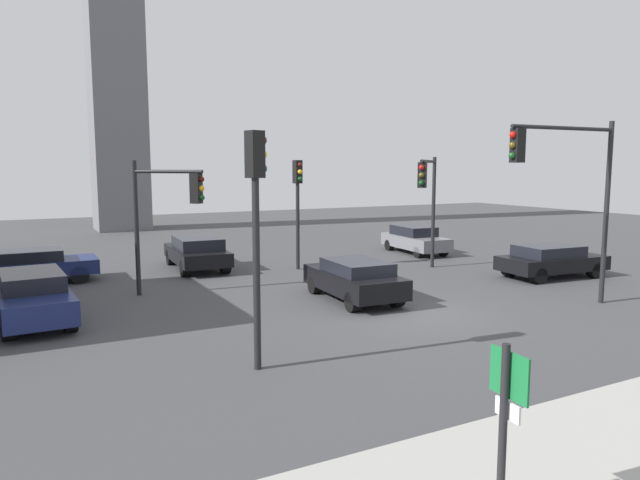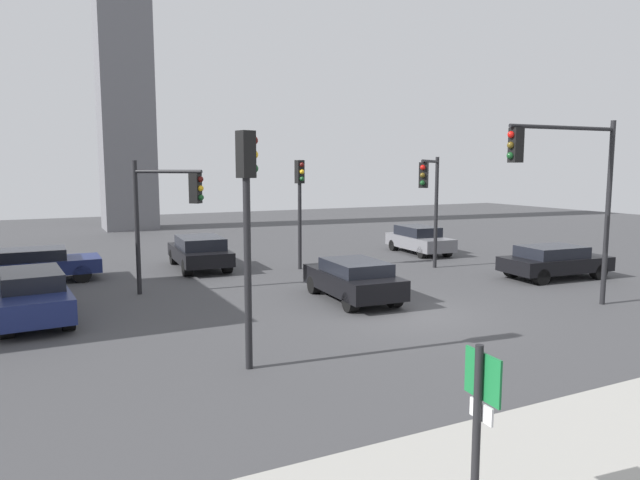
{
  "view_description": "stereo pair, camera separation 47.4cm",
  "coord_description": "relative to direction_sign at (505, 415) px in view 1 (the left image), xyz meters",
  "views": [
    {
      "loc": [
        -10.49,
        -14.02,
        4.46
      ],
      "look_at": [
        -0.65,
        4.64,
        1.79
      ],
      "focal_mm": 32.34,
      "sensor_mm": 36.0,
      "label": 1
    },
    {
      "loc": [
        -10.07,
        -14.24,
        4.46
      ],
      "look_at": [
        -0.65,
        4.64,
        1.79
      ],
      "focal_mm": 32.34,
      "sensor_mm": 36.0,
      "label": 2
    }
  ],
  "objects": [
    {
      "name": "ground_plane",
      "position": [
        5.48,
        9.27,
        -1.53
      ],
      "size": [
        82.62,
        82.62,
        0.0
      ],
      "primitive_type": "plane",
      "color": "#424244"
    },
    {
      "name": "direction_sign",
      "position": [
        0.0,
        0.0,
        0.0
      ],
      "size": [
        0.15,
        0.64,
        2.25
      ],
      "rotation": [
        0.0,
        0.0,
        -0.07
      ],
      "color": "black",
      "rests_on": "ground_plane"
    },
    {
      "name": "traffic_light_0",
      "position": [
        -0.45,
        6.82,
        2.12
      ],
      "size": [
        0.49,
        0.39,
        5.23
      ],
      "rotation": [
        0.0,
        0.0,
        0.25
      ],
      "color": "black",
      "rests_on": "ground_plane"
    },
    {
      "name": "traffic_light_1",
      "position": [
        5.81,
        17.8,
        1.81
      ],
      "size": [
        0.36,
        0.48,
        4.76
      ],
      "rotation": [
        0.0,
        0.0,
        -1.45
      ],
      "color": "black",
      "rests_on": "ground_plane"
    },
    {
      "name": "traffic_light_2",
      "position": [
        10.1,
        7.5,
        2.71
      ],
      "size": [
        4.29,
        0.43,
        5.92
      ],
      "rotation": [
        0.0,
        0.0,
        3.09
      ],
      "color": "black",
      "rests_on": "ground_plane"
    },
    {
      "name": "traffic_light_3",
      "position": [
        -0.51,
        14.85,
        1.71
      ],
      "size": [
        1.97,
        2.05,
        4.7
      ],
      "rotation": [
        0.0,
        0.0,
        -0.81
      ],
      "color": "black",
      "rests_on": "ground_plane"
    },
    {
      "name": "traffic_light_4",
      "position": [
        10.25,
        14.47,
        1.99
      ],
      "size": [
        2.49,
        2.25,
        4.91
      ],
      "rotation": [
        0.0,
        0.0,
        -2.41
      ],
      "color": "black",
      "rests_on": "ground_plane"
    },
    {
      "name": "car_0",
      "position": [
        4.91,
        11.54,
        -0.79
      ],
      "size": [
        2.13,
        4.34,
        1.38
      ],
      "rotation": [
        0.0,
        0.0,
        1.52
      ],
      "color": "black",
      "rests_on": "ground_plane"
    },
    {
      "name": "car_1",
      "position": [
        14.08,
        11.29,
        -0.82
      ],
      "size": [
        4.48,
        2.31,
        1.32
      ],
      "rotation": [
        0.0,
        0.0,
        -0.08
      ],
      "color": "black",
      "rests_on": "ground_plane"
    },
    {
      "name": "car_2",
      "position": [
        -4.74,
        13.46,
        -0.76
      ],
      "size": [
        2.09,
        4.64,
        1.46
      ],
      "rotation": [
        0.0,
        0.0,
        -1.51
      ],
      "color": "navy",
      "rests_on": "ground_plane"
    },
    {
      "name": "car_3",
      "position": [
        -4.67,
        19.75,
        -0.8
      ],
      "size": [
        4.66,
        2.0,
        1.32
      ],
      "rotation": [
        0.0,
        0.0,
        -0.01
      ],
      "color": "navy",
      "rests_on": "ground_plane"
    },
    {
      "name": "car_4",
      "position": [
        13.29,
        19.3,
        -0.79
      ],
      "size": [
        2.08,
        4.35,
        1.41
      ],
      "rotation": [
        0.0,
        0.0,
        -1.65
      ],
      "color": "slate",
      "rests_on": "ground_plane"
    },
    {
      "name": "car_5",
      "position": [
        1.88,
        19.87,
        -0.75
      ],
      "size": [
        2.28,
        4.76,
        1.44
      ],
      "rotation": [
        0.0,
        0.0,
        1.52
      ],
      "color": "black",
      "rests_on": "ground_plane"
    }
  ]
}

